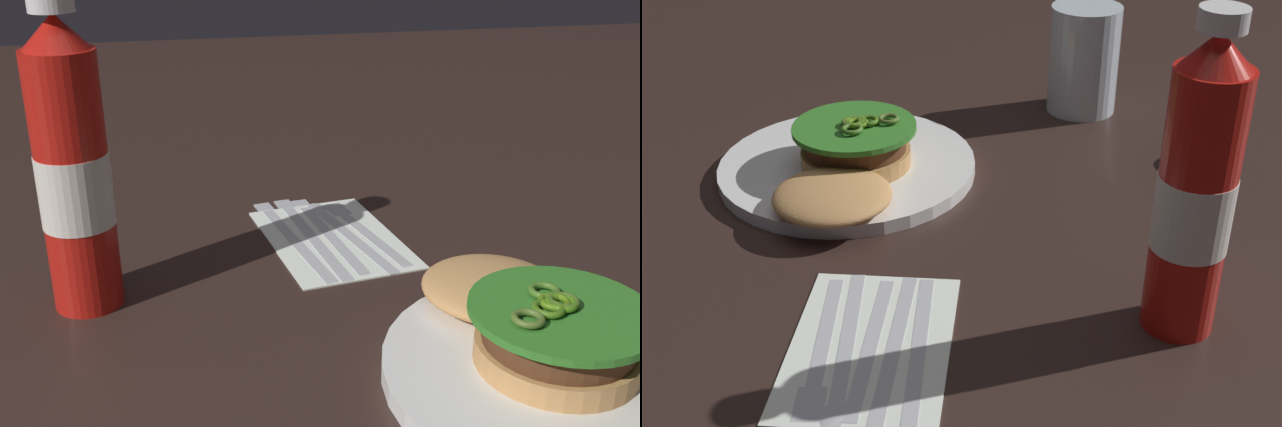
% 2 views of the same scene
% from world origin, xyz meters
% --- Properties ---
extents(ground_plane, '(3.00, 3.00, 0.00)m').
position_xyz_m(ground_plane, '(0.00, 0.00, 0.00)').
color(ground_plane, '#2F1F1B').
extents(dinner_plate, '(0.28, 0.28, 0.01)m').
position_xyz_m(dinner_plate, '(0.00, -0.15, 0.01)').
color(dinner_plate, white).
rests_on(dinner_plate, ground_plane).
extents(burger_sandwich, '(0.22, 0.13, 0.05)m').
position_xyz_m(burger_sandwich, '(0.04, -0.14, 0.03)').
color(burger_sandwich, tan).
rests_on(burger_sandwich, dinner_plate).
extents(ketchup_bottle, '(0.06, 0.06, 0.26)m').
position_xyz_m(ketchup_bottle, '(0.19, 0.20, 0.12)').
color(ketchup_bottle, red).
rests_on(ketchup_bottle, ground_plane).
extents(water_glass, '(0.09, 0.09, 0.13)m').
position_xyz_m(water_glass, '(-0.23, 0.08, 0.07)').
color(water_glass, silver).
rests_on(water_glass, ground_plane).
extents(condiment_cup, '(0.05, 0.05, 0.03)m').
position_xyz_m(condiment_cup, '(-0.11, 0.23, 0.02)').
color(condiment_cup, black).
rests_on(condiment_cup, ground_plane).
extents(napkin, '(0.20, 0.15, 0.00)m').
position_xyz_m(napkin, '(0.28, -0.04, 0.00)').
color(napkin, white).
rests_on(napkin, ground_plane).
extents(fork_utensil, '(0.17, 0.06, 0.00)m').
position_xyz_m(fork_utensil, '(0.30, -0.07, 0.00)').
color(fork_utensil, silver).
rests_on(fork_utensil, napkin).
extents(spoon_utensil, '(0.19, 0.06, 0.00)m').
position_xyz_m(spoon_utensil, '(0.31, -0.05, 0.00)').
color(spoon_utensil, silver).
rests_on(spoon_utensil, napkin).
extents(table_knife, '(0.20, 0.04, 0.00)m').
position_xyz_m(table_knife, '(0.30, -0.03, 0.00)').
color(table_knife, silver).
rests_on(table_knife, napkin).
extents(steak_knife, '(0.21, 0.04, 0.00)m').
position_xyz_m(steak_knife, '(0.30, -0.02, 0.00)').
color(steak_knife, silver).
rests_on(steak_knife, napkin).
extents(butter_knife, '(0.21, 0.05, 0.00)m').
position_xyz_m(butter_knife, '(0.30, 0.00, 0.00)').
color(butter_knife, silver).
rests_on(butter_knife, napkin).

